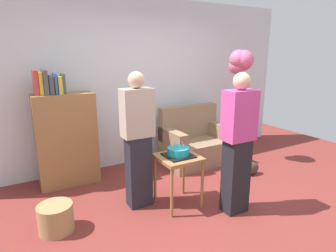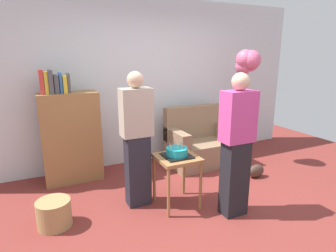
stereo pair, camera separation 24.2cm
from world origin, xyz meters
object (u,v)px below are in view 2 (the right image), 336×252
birthday_cake (177,152)px  wicker_basket (54,213)px  person_blowing_candles (137,140)px  side_table (177,164)px  person_holding_cake (236,145)px  balloon_bunch (248,61)px  handbag (256,171)px  bookshelf (71,135)px  couch (200,144)px

birthday_cake → wicker_basket: size_ratio=0.89×
person_blowing_candles → wicker_basket: person_blowing_candles is taller
side_table → person_blowing_candles: 0.56m
person_holding_cake → balloon_bunch: 1.86m
handbag → balloon_bunch: balloon_bunch is taller
bookshelf → person_blowing_candles: 1.24m
couch → handbag: bearing=-62.1°
couch → wicker_basket: couch is taller
bookshelf → balloon_bunch: bearing=-11.1°
couch → handbag: size_ratio=3.93×
handbag → person_holding_cake: bearing=-145.4°
side_table → couch: bearing=47.5°
person_holding_cake → wicker_basket: bearing=-23.9°
side_table → wicker_basket: (-1.40, 0.16, -0.39)m
handbag → person_blowing_candles: bearing=178.9°
bookshelf → wicker_basket: (-0.35, -1.13, -0.54)m
person_blowing_candles → handbag: bearing=-14.8°
wicker_basket → side_table: bearing=-6.6°
wicker_basket → handbag: size_ratio=1.29×
bookshelf → person_blowing_candles: bearing=-58.7°
couch → bookshelf: bookshelf is taller
birthday_cake → person_blowing_candles: bearing=150.1°
side_table → handbag: 1.53m
person_blowing_candles → wicker_basket: bearing=170.7°
person_blowing_candles → handbag: (1.86, -0.04, -0.73)m
side_table → person_blowing_candles: (-0.41, 0.24, 0.30)m
couch → side_table: 1.47m
bookshelf → wicker_basket: bearing=-107.0°
bookshelf → handbag: size_ratio=5.78×
birthday_cake → balloon_bunch: 2.07m
person_blowing_candles → wicker_basket: size_ratio=4.53×
handbag → wicker_basket: bearing=-179.2°
person_holding_cake → person_blowing_candles: bearing=-42.7°
person_blowing_candles → balloon_bunch: (2.05, 0.52, 0.87)m
person_blowing_candles → person_holding_cake: 1.15m
bookshelf → wicker_basket: bookshelf is taller
side_table → person_blowing_candles: person_blowing_candles is taller
side_table → birthday_cake: size_ratio=1.99×
bookshelf → side_table: bearing=-50.8°
side_table → wicker_basket: 1.46m
birthday_cake → person_blowing_candles: size_ratio=0.20×
handbag → bookshelf: bearing=156.5°
bookshelf → wicker_basket: 1.30m
person_blowing_candles → person_holding_cake: same height
person_blowing_candles → person_holding_cake: bearing=-50.1°
balloon_bunch → handbag: bearing=-108.1°
birthday_cake → person_blowing_candles: person_blowing_candles is taller
balloon_bunch → birthday_cake: bearing=-155.0°
wicker_basket → handbag: 2.85m
person_blowing_candles → person_holding_cake: size_ratio=1.00×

